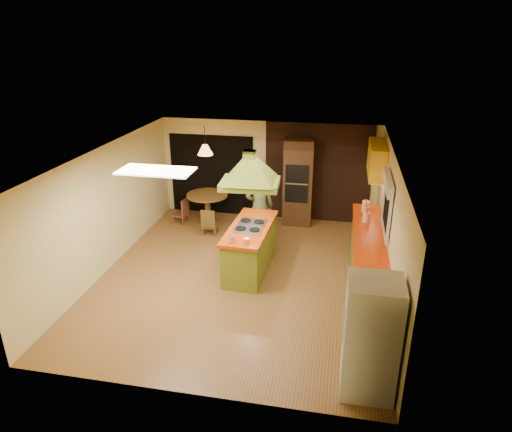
% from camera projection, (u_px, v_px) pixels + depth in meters
% --- Properties ---
extents(ground, '(6.50, 6.50, 0.00)m').
position_uv_depth(ground, '(241.00, 276.00, 9.15)').
color(ground, olive).
rests_on(ground, ground).
extents(room_walls, '(5.50, 6.50, 6.50)m').
position_uv_depth(room_walls, '(240.00, 219.00, 8.67)').
color(room_walls, '#F1E8AD').
rests_on(room_walls, ground).
extents(ceiling_plane, '(6.50, 6.50, 0.00)m').
position_uv_depth(ceiling_plane, '(239.00, 154.00, 8.20)').
color(ceiling_plane, silver).
rests_on(ceiling_plane, room_walls).
extents(brick_panel, '(2.64, 0.03, 2.50)m').
position_uv_depth(brick_panel, '(318.00, 173.00, 11.38)').
color(brick_panel, '#381E14').
rests_on(brick_panel, ground).
extents(nook_opening, '(2.20, 0.03, 2.10)m').
position_uv_depth(nook_opening, '(212.00, 175.00, 11.94)').
color(nook_opening, black).
rests_on(nook_opening, ground).
extents(right_counter, '(0.62, 3.05, 0.92)m').
position_uv_depth(right_counter, '(367.00, 253.00, 9.08)').
color(right_counter, olive).
rests_on(right_counter, ground).
extents(upper_cabinets, '(0.34, 1.40, 0.70)m').
position_uv_depth(upper_cabinets, '(377.00, 159.00, 9.95)').
color(upper_cabinets, yellow).
rests_on(upper_cabinets, room_walls).
extents(window_right, '(0.12, 1.35, 1.06)m').
position_uv_depth(window_right, '(388.00, 195.00, 8.36)').
color(window_right, black).
rests_on(window_right, room_walls).
extents(fluor_panel, '(1.20, 0.60, 0.03)m').
position_uv_depth(fluor_panel, '(156.00, 171.00, 7.31)').
color(fluor_panel, white).
rests_on(fluor_panel, ceiling_plane).
extents(kitchen_island, '(0.85, 1.96, 0.98)m').
position_uv_depth(kitchen_island, '(250.00, 248.00, 9.23)').
color(kitchen_island, olive).
rests_on(kitchen_island, ground).
extents(range_hood, '(1.15, 0.86, 0.80)m').
position_uv_depth(range_hood, '(250.00, 164.00, 8.56)').
color(range_hood, olive).
rests_on(range_hood, ceiling_plane).
extents(man, '(0.74, 0.61, 1.74)m').
position_uv_depth(man, '(260.00, 207.00, 10.29)').
color(man, brown).
rests_on(man, ground).
extents(refrigerator, '(0.70, 0.67, 1.70)m').
position_uv_depth(refrigerator, '(371.00, 338.00, 5.96)').
color(refrigerator, silver).
rests_on(refrigerator, ground).
extents(wall_oven, '(0.75, 0.64, 2.16)m').
position_uv_depth(wall_oven, '(298.00, 182.00, 11.27)').
color(wall_oven, '#4F3219').
rests_on(wall_oven, ground).
extents(dining_table, '(1.03, 1.03, 0.77)m').
position_uv_depth(dining_table, '(208.00, 203.00, 11.47)').
color(dining_table, brown).
rests_on(dining_table, ground).
extents(chair_left, '(0.42, 0.42, 0.64)m').
position_uv_depth(chair_left, '(180.00, 210.00, 11.59)').
color(chair_left, brown).
rests_on(chair_left, ground).
extents(chair_near, '(0.37, 0.37, 0.66)m').
position_uv_depth(chair_near, '(210.00, 221.00, 10.92)').
color(chair_near, brown).
rests_on(chair_near, ground).
extents(pendant_lamp, '(0.46, 0.46, 0.24)m').
position_uv_depth(pendant_lamp, '(205.00, 150.00, 10.95)').
color(pendant_lamp, '#FF9E3F').
rests_on(pendant_lamp, ceiling_plane).
extents(canister_large, '(0.19, 0.19, 0.23)m').
position_uv_depth(canister_large, '(366.00, 206.00, 9.87)').
color(canister_large, '#FFF2CD').
rests_on(canister_large, right_counter).
extents(canister_medium, '(0.20, 0.20, 0.21)m').
position_uv_depth(canister_medium, '(367.00, 217.00, 9.32)').
color(canister_medium, '#FDE5CC').
rests_on(canister_medium, right_counter).
extents(canister_small, '(0.12, 0.12, 0.16)m').
position_uv_depth(canister_small, '(366.00, 210.00, 9.74)').
color(canister_small, beige).
rests_on(canister_small, right_counter).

